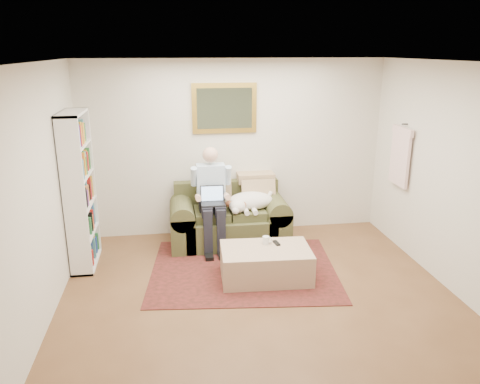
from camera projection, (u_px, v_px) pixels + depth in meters
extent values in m
cube|color=brown|center=(266.00, 315.00, 4.99)|extent=(4.50, 5.00, 0.01)
cube|color=white|center=(271.00, 63.00, 4.23)|extent=(4.50, 5.00, 0.01)
cube|color=beige|center=(234.00, 148.00, 6.97)|extent=(4.50, 0.01, 2.60)
cube|color=beige|center=(28.00, 211.00, 4.29)|extent=(0.01, 5.00, 2.60)
cube|color=beige|center=(477.00, 190.00, 4.93)|extent=(0.01, 5.00, 2.60)
cube|color=black|center=(243.00, 269.00, 6.01)|extent=(2.53, 2.11, 0.01)
cube|color=#424725|center=(229.00, 229.00, 6.80)|extent=(1.28, 0.82, 0.42)
cube|color=#424725|center=(226.00, 194.00, 7.02)|extent=(1.55, 0.18, 0.43)
cube|color=#424725|center=(183.00, 229.00, 6.69)|extent=(0.34, 0.82, 0.85)
cube|color=#424725|center=(275.00, 223.00, 6.89)|extent=(0.34, 0.82, 0.85)
cube|color=#424725|center=(212.00, 214.00, 6.64)|extent=(0.49, 0.55, 0.12)
cube|color=#424725|center=(247.00, 212.00, 6.71)|extent=(0.49, 0.55, 0.12)
cube|color=black|center=(213.00, 204.00, 6.40)|extent=(0.33, 0.23, 0.02)
cube|color=black|center=(212.00, 193.00, 6.48)|extent=(0.33, 0.06, 0.23)
cube|color=#99BFF2|center=(212.00, 194.00, 6.47)|extent=(0.30, 0.05, 0.20)
cube|color=tan|center=(266.00, 263.00, 5.75)|extent=(1.12, 0.75, 0.39)
cylinder|color=white|center=(266.00, 240.00, 5.81)|extent=(0.08, 0.08, 0.10)
cube|color=black|center=(276.00, 243.00, 5.83)|extent=(0.07, 0.16, 0.02)
cube|color=gold|center=(224.00, 108.00, 6.75)|extent=(0.94, 0.04, 0.72)
cube|color=gray|center=(225.00, 108.00, 6.73)|extent=(0.80, 0.01, 0.58)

